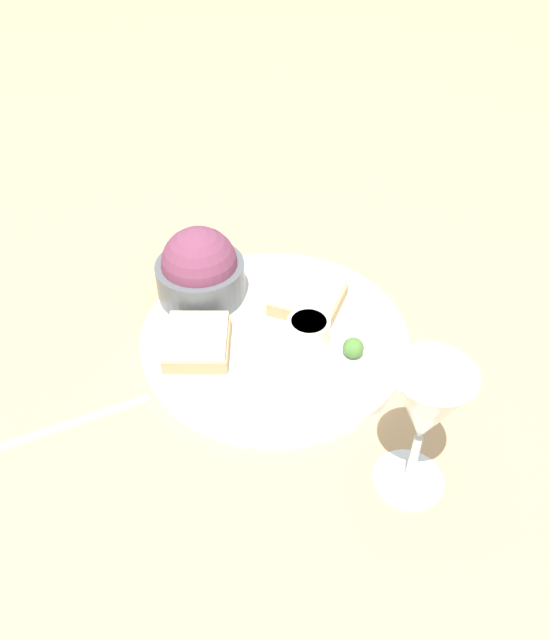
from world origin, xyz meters
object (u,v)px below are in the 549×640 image
object	(u,v)px
sauce_ramekin	(308,332)
cheese_toast_far	(197,341)
fork	(63,425)
cheese_toast_near	(308,297)
salad_bowl	(200,270)
wine_glass	(425,411)

from	to	relation	value
sauce_ramekin	cheese_toast_far	bearing A→B (deg)	172.83
fork	cheese_toast_near	bearing A→B (deg)	23.87
cheese_toast_near	salad_bowl	bearing A→B (deg)	160.33
cheese_toast_near	fork	size ratio (longest dim) A/B	0.61
cheese_toast_near	sauce_ramekin	bearing A→B (deg)	-102.71
cheese_toast_far	wine_glass	xyz separation A→B (m)	(0.18, -0.20, 0.08)
cheese_toast_near	cheese_toast_far	distance (m)	0.15
wine_glass	sauce_ramekin	bearing A→B (deg)	107.28
cheese_toast_near	cheese_toast_far	world-z (taller)	same
salad_bowl	cheese_toast_far	world-z (taller)	salad_bowl
fork	wine_glass	bearing A→B (deg)	-20.88
salad_bowl	sauce_ramekin	distance (m)	0.16
cheese_toast_near	wine_glass	world-z (taller)	wine_glass
sauce_ramekin	fork	world-z (taller)	sauce_ramekin
cheese_toast_near	wine_glass	size ratio (longest dim) A/B	0.71
salad_bowl	fork	world-z (taller)	salad_bowl
sauce_ramekin	cheese_toast_far	world-z (taller)	sauce_ramekin
cheese_toast_near	fork	world-z (taller)	cheese_toast_near
salad_bowl	sauce_ramekin	size ratio (longest dim) A/B	2.24
cheese_toast_far	fork	size ratio (longest dim) A/B	0.51
salad_bowl	cheese_toast_near	size ratio (longest dim) A/B	1.01
sauce_ramekin	cheese_toast_far	size ratio (longest dim) A/B	0.54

